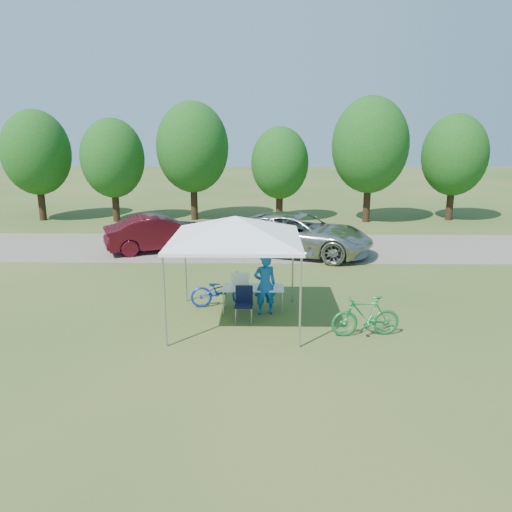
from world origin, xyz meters
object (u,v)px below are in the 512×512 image
Objects in this scene: folding_table at (253,289)px; folding_chair at (244,300)px; cyclist at (265,284)px; bike_blue at (222,290)px; minivan at (298,234)px; bike_green at (366,316)px; cooler at (240,281)px; sedan at (160,233)px.

folding_table is 0.66m from folding_chair.
bike_blue is at bearing -38.29° from cyclist.
folding_table is 1.86× the size of folding_chair.
folding_table is at bearing 71.63° from folding_chair.
minivan reaches higher than folding_table.
bike_green is at bearing -30.92° from folding_table.
cooler is at bearing -30.70° from cyclist.
cooler reaches higher than folding_chair.
bike_blue is at bearing -125.06° from bike_green.
sedan is at bearing 117.65° from folding_chair.
folding_table is 6.35m from minivan.
minivan is at bearing 72.40° from cooler.
cyclist is at bearing -18.30° from cooler.
folding_chair reaches higher than folding_table.
minivan is (-1.08, 7.75, 0.31)m from bike_green.
bike_green is 7.83m from minivan.
sedan reaches higher than folding_table.
bike_green is (2.37, -1.39, -0.33)m from cyclist.
folding_chair is 0.54× the size of cyclist.
folding_chair is at bearing 24.19° from cyclist.
minivan is 5.46m from sedan.
minivan is at bearing -33.79° from bike_blue.
cyclist is at bearing 37.74° from folding_chair.
minivan reaches higher than bike_green.
folding_chair is 7.00m from minivan.
sedan reaches higher than bike_blue.
bike_green reaches higher than bike_blue.
cooler is at bearing 102.27° from folding_chair.
sedan reaches higher than cooler.
cyclist is at bearing -171.33° from sedan.
minivan is (1.61, 6.14, 0.18)m from folding_table.
folding_table is 7.66m from sedan.
cyclist is at bearing -126.52° from bike_green.
cooler is 0.30× the size of bike_green.
bike_green reaches higher than folding_chair.
minivan is (2.47, 5.78, 0.35)m from bike_blue.
minivan is (1.29, 6.36, -0.01)m from cyclist.
folding_table is 0.95× the size of bike_blue.
folding_table is 1.00× the size of bike_green.
folding_table is 0.29× the size of minivan.
cooler is 0.28× the size of bike_blue.
cooler is (-0.12, 0.61, 0.33)m from folding_chair.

